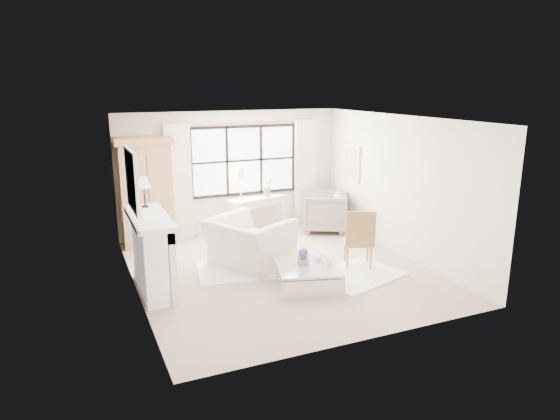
# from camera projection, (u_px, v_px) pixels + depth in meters

# --- Properties ---
(floor) EXTENTS (5.50, 5.50, 0.00)m
(floor) POSITION_uv_depth(u_px,v_px,m) (280.00, 270.00, 8.98)
(floor) COLOR tan
(floor) RESTS_ON ground
(ceiling) EXTENTS (5.50, 5.50, 0.00)m
(ceiling) POSITION_uv_depth(u_px,v_px,m) (280.00, 118.00, 8.32)
(ceiling) COLOR white
(ceiling) RESTS_ON ground
(wall_back) EXTENTS (5.00, 0.00, 5.00)m
(wall_back) POSITION_uv_depth(u_px,v_px,m) (231.00, 172.00, 11.09)
(wall_back) COLOR silver
(wall_back) RESTS_ON ground
(wall_front) EXTENTS (5.00, 0.00, 5.00)m
(wall_front) POSITION_uv_depth(u_px,v_px,m) (368.00, 242.00, 6.20)
(wall_front) COLOR beige
(wall_front) RESTS_ON ground
(wall_left) EXTENTS (0.00, 5.50, 5.50)m
(wall_left) POSITION_uv_depth(u_px,v_px,m) (132.00, 212.00, 7.69)
(wall_left) COLOR white
(wall_left) RESTS_ON ground
(wall_right) EXTENTS (0.00, 5.50, 5.50)m
(wall_right) POSITION_uv_depth(u_px,v_px,m) (399.00, 186.00, 9.61)
(wall_right) COLOR beige
(wall_right) RESTS_ON ground
(window_pane) EXTENTS (2.40, 0.02, 1.50)m
(window_pane) POSITION_uv_depth(u_px,v_px,m) (244.00, 160.00, 11.13)
(window_pane) COLOR white
(window_pane) RESTS_ON wall_back
(window_frame) EXTENTS (2.50, 0.04, 1.50)m
(window_frame) POSITION_uv_depth(u_px,v_px,m) (244.00, 160.00, 11.12)
(window_frame) COLOR black
(window_frame) RESTS_ON wall_back
(curtain_rod) EXTENTS (3.30, 0.04, 0.04)m
(curtain_rod) POSITION_uv_depth(u_px,v_px,m) (244.00, 121.00, 10.86)
(curtain_rod) COLOR gold
(curtain_rod) RESTS_ON wall_back
(curtain_left) EXTENTS (0.55, 0.10, 2.47)m
(curtain_left) POSITION_uv_depth(u_px,v_px,m) (179.00, 182.00, 10.57)
(curtain_left) COLOR silver
(curtain_left) RESTS_ON ground
(curtain_right) EXTENTS (0.55, 0.10, 2.47)m
(curtain_right) POSITION_uv_depth(u_px,v_px,m) (306.00, 172.00, 11.73)
(curtain_right) COLOR silver
(curtain_right) RESTS_ON ground
(fireplace) EXTENTS (0.58, 1.66, 1.26)m
(fireplace) POSITION_uv_depth(u_px,v_px,m) (150.00, 253.00, 7.95)
(fireplace) COLOR white
(fireplace) RESTS_ON ground
(mirror_frame) EXTENTS (0.05, 1.15, 0.95)m
(mirror_frame) POSITION_uv_depth(u_px,v_px,m) (132.00, 180.00, 7.58)
(mirror_frame) COLOR white
(mirror_frame) RESTS_ON wall_left
(mirror_glass) EXTENTS (0.02, 1.00, 0.80)m
(mirror_glass) POSITION_uv_depth(u_px,v_px,m) (134.00, 180.00, 7.59)
(mirror_glass) COLOR silver
(mirror_glass) RESTS_ON wall_left
(art_frame) EXTENTS (0.04, 0.62, 0.82)m
(art_frame) POSITION_uv_depth(u_px,v_px,m) (352.00, 163.00, 11.06)
(art_frame) COLOR white
(art_frame) RESTS_ON wall_right
(art_canvas) EXTENTS (0.01, 0.52, 0.72)m
(art_canvas) POSITION_uv_depth(u_px,v_px,m) (351.00, 163.00, 11.06)
(art_canvas) COLOR beige
(art_canvas) RESTS_ON wall_right
(mantel_lamp) EXTENTS (0.22, 0.22, 0.51)m
(mantel_lamp) POSITION_uv_depth(u_px,v_px,m) (144.00, 184.00, 8.24)
(mantel_lamp) COLOR black
(mantel_lamp) RESTS_ON fireplace
(armoire) EXTENTS (1.16, 0.77, 2.24)m
(armoire) POSITION_uv_depth(u_px,v_px,m) (146.00, 192.00, 10.12)
(armoire) COLOR tan
(armoire) RESTS_ON floor
(console_table) EXTENTS (1.37, 0.78, 0.80)m
(console_table) POSITION_uv_depth(u_px,v_px,m) (256.00, 214.00, 11.25)
(console_table) COLOR silver
(console_table) RESTS_ON floor
(console_lamp) EXTENTS (0.28, 0.28, 0.69)m
(console_lamp) POSITION_uv_depth(u_px,v_px,m) (241.00, 174.00, 10.89)
(console_lamp) COLOR gold
(console_lamp) RESTS_ON console_table
(orchid_plant) EXTENTS (0.29, 0.27, 0.43)m
(orchid_plant) POSITION_uv_depth(u_px,v_px,m) (268.00, 187.00, 11.22)
(orchid_plant) COLOR #516744
(orchid_plant) RESTS_ON console_table
(side_table) EXTENTS (0.40, 0.40, 0.51)m
(side_table) POSITION_uv_depth(u_px,v_px,m) (246.00, 238.00, 9.75)
(side_table) COLOR white
(side_table) RESTS_ON floor
(rug_left) EXTENTS (1.77, 1.38, 0.03)m
(rug_left) POSITION_uv_depth(u_px,v_px,m) (243.00, 270.00, 8.96)
(rug_left) COLOR white
(rug_left) RESTS_ON floor
(rug_right) EXTENTS (1.80, 1.55, 0.03)m
(rug_right) POSITION_uv_depth(u_px,v_px,m) (357.00, 275.00, 8.73)
(rug_right) COLOR white
(rug_right) RESTS_ON floor
(club_armchair) EXTENTS (1.71, 1.78, 0.90)m
(club_armchair) POSITION_uv_depth(u_px,v_px,m) (249.00, 243.00, 9.08)
(club_armchair) COLOR silver
(club_armchair) RESTS_ON floor
(wingback_chair) EXTENTS (1.32, 1.30, 0.90)m
(wingback_chair) POSITION_uv_depth(u_px,v_px,m) (324.00, 211.00, 11.32)
(wingback_chair) COLOR gray
(wingback_chair) RESTS_ON floor
(french_chair) EXTENTS (0.64, 0.64, 1.08)m
(french_chair) POSITION_uv_depth(u_px,v_px,m) (358.00, 251.00, 9.08)
(french_chair) COLOR olive
(french_chair) RESTS_ON floor
(coffee_table) EXTENTS (1.24, 1.24, 0.38)m
(coffee_table) POSITION_uv_depth(u_px,v_px,m) (308.00, 277.00, 8.18)
(coffee_table) COLOR white
(coffee_table) RESTS_ON floor
(planter_box) EXTENTS (0.19, 0.19, 0.12)m
(planter_box) POSITION_uv_depth(u_px,v_px,m) (303.00, 261.00, 8.16)
(planter_box) COLOR slate
(planter_box) RESTS_ON coffee_table
(planter_flowers) EXTENTS (0.17, 0.17, 0.17)m
(planter_flowers) POSITION_uv_depth(u_px,v_px,m) (303.00, 253.00, 8.13)
(planter_flowers) COLOR #582D72
(planter_flowers) RESTS_ON planter_box
(pillar_candle) EXTENTS (0.08, 0.08, 0.12)m
(pillar_candle) POSITION_uv_depth(u_px,v_px,m) (329.00, 263.00, 8.09)
(pillar_candle) COLOR beige
(pillar_candle) RESTS_ON coffee_table
(coffee_vase) EXTENTS (0.17, 0.17, 0.15)m
(coffee_vase) POSITION_uv_depth(u_px,v_px,m) (318.00, 256.00, 8.37)
(coffee_vase) COLOR silver
(coffee_vase) RESTS_ON coffee_table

